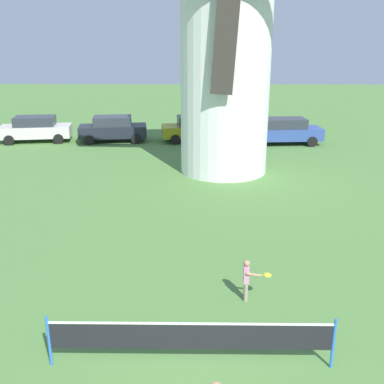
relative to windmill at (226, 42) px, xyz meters
name	(u,v)px	position (x,y,z in m)	size (l,w,h in m)	color
windmill	(226,42)	(0.00, 0.00, 0.00)	(9.33, 4.78, 13.23)	white
tennis_net	(191,336)	(-1.35, -13.91, -5.26)	(5.53, 0.06, 1.10)	blue
player_far	(247,278)	(-0.02, -11.50, -5.34)	(0.66, 0.46, 1.07)	#9E937F
parked_car_cream	(36,129)	(-11.27, 6.44, -5.14)	(4.44, 2.37, 1.56)	silver
parked_car_black	(113,128)	(-6.50, 6.56, -5.14)	(4.29, 2.31, 1.56)	#1E232D
parked_car_mustard	(198,128)	(-1.23, 6.76, -5.14)	(4.63, 2.40, 1.56)	#999919
parked_car_blue	(284,131)	(3.95, 5.96, -5.14)	(4.62, 2.17, 1.56)	#334C99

